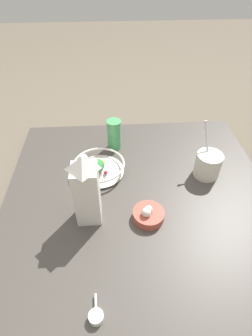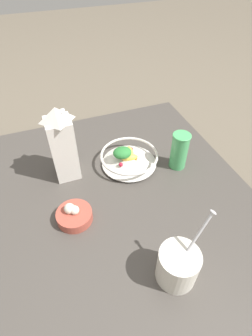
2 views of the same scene
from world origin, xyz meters
name	(u,v)px [view 1 (image 1 of 2)]	position (x,y,z in m)	size (l,w,h in m)	color
ground_plane	(139,206)	(0.00, 0.00, 0.00)	(6.00, 6.00, 0.00)	#665B4C
countertop	(139,203)	(0.00, 0.00, 0.02)	(1.13, 1.13, 0.04)	#47423D
fruit_bowl	(99,167)	(0.17, -0.17, 0.08)	(0.24, 0.24, 0.09)	silver
milk_carton	(86,190)	(0.20, 0.07, 0.20)	(0.09, 0.09, 0.30)	silver
yogurt_tub	(208,164)	(-0.32, -0.13, 0.11)	(0.11, 0.15, 0.24)	silver
drinking_cup	(114,134)	(0.09, -0.36, 0.13)	(0.07, 0.07, 0.16)	#4CB266
measuring_scoop	(96,316)	(0.17, 0.44, 0.06)	(0.04, 0.09, 0.02)	white
garlic_bowl	(148,215)	(-0.02, 0.10, 0.07)	(0.12, 0.12, 0.07)	#B24C3D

